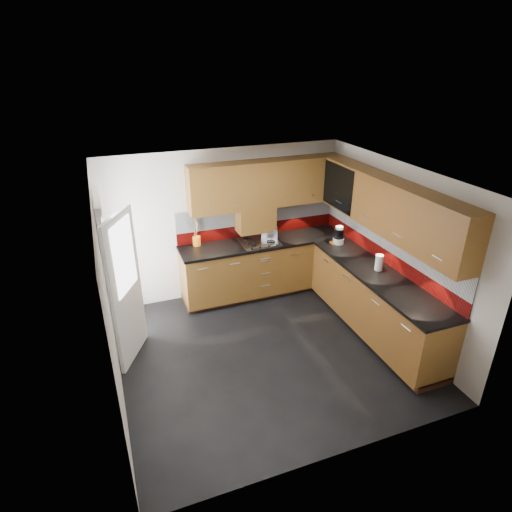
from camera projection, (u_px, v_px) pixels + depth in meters
name	position (u px, v px, depth m)	size (l,w,h in m)	color
room	(268.00, 251.00, 5.17)	(4.00, 3.80, 2.64)	black
base_cabinets	(314.00, 285.00, 6.57)	(2.70, 3.20, 0.95)	brown
countertop	(315.00, 257.00, 6.35)	(2.72, 3.22, 0.04)	black
backsplash	(323.00, 232.00, 6.49)	(2.70, 3.20, 0.54)	#680A09
upper_cabinets	(328.00, 195.00, 6.08)	(2.50, 3.20, 0.72)	brown
extractor_hood	(255.00, 219.00, 6.79)	(0.60, 0.33, 0.40)	brown
glass_cabinet	(346.00, 185.00, 6.46)	(0.32, 0.80, 0.66)	black
back_door	(116.00, 282.00, 5.44)	(0.42, 1.19, 2.04)	white
gas_hob	(259.00, 241.00, 6.79)	(0.60, 0.52, 0.05)	silver
utensil_pot	(197.00, 240.00, 6.65)	(0.12, 0.12, 0.43)	orange
toaster	(269.00, 233.00, 6.91)	(0.30, 0.24, 0.19)	silver
food_processor	(339.00, 236.00, 6.70)	(0.17, 0.17, 0.29)	white
paper_towel	(379.00, 263.00, 5.89)	(0.11, 0.11, 0.23)	white
orange_cloth	(336.00, 243.00, 6.77)	(0.16, 0.13, 0.02)	orange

